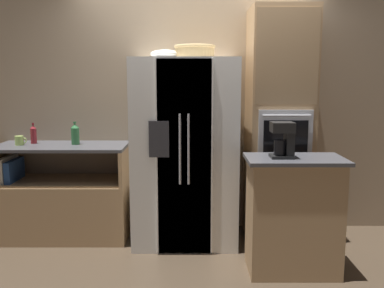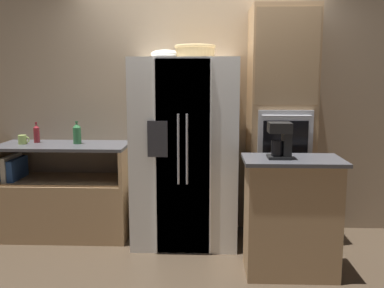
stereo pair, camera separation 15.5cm
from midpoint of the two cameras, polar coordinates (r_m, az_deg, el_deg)
name	(u,v)px [view 2 (the right image)]	position (r m, az deg, el deg)	size (l,w,h in m)	color
ground_plane	(199,242)	(4.34, 2.01, -12.91)	(20.00, 20.00, 0.00)	#4C3D2D
wall_back	(201,98)	(4.52, 2.13, 6.21)	(12.00, 0.06, 2.80)	tan
counter_left	(65,202)	(4.59, -15.69, -7.46)	(1.30, 0.60, 0.95)	tan
refrigerator	(185,152)	(4.16, 0.14, -1.02)	(0.99, 0.80, 1.79)	white
wall_oven	(280,126)	(4.29, 12.65, 2.34)	(0.60, 0.65, 2.27)	tan
island_counter	(291,216)	(3.66, 14.24, -9.29)	(0.79, 0.49, 0.97)	tan
wicker_basket	(195,51)	(4.16, 1.51, 12.27)	(0.39, 0.39, 0.13)	tan
fruit_bowl	(165,54)	(4.17, -2.52, 11.90)	(0.28, 0.28, 0.08)	white
bottle_tall	(37,133)	(4.64, -19.12, 1.34)	(0.06, 0.06, 0.21)	maroon
bottle_short	(77,133)	(4.44, -14.12, 1.39)	(0.08, 0.08, 0.23)	#33723F
mug	(23,140)	(4.58, -20.76, 0.55)	(0.12, 0.08, 0.09)	#B2D166
coffee_maker	(282,139)	(3.48, 13.14, 0.64)	(0.18, 0.17, 0.29)	black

